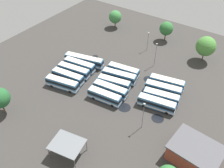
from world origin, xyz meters
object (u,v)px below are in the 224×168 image
Objects in this scene: bus_row1_slot2 at (114,83)px; lamp_post_by_building at (148,41)px; bus_row0_slot2 at (161,97)px; depot_building at (195,153)px; bus_row2_slot4 at (62,84)px; bus_row2_slot3 at (68,77)px; maintenance_shelter at (67,144)px; lamp_post_mid_lot at (143,115)px; lamp_post_near_entrance at (156,54)px; bus_row0_slot3 at (157,104)px; tree_northwest at (206,46)px; bus_row1_slot4 at (105,96)px; bus_row1_slot1 at (119,76)px; bus_row1_slot0 at (123,71)px; bus_row0_slot0 at (167,83)px; bus_row2_slot1 at (79,65)px; bus_row2_slot2 at (74,71)px; tree_north_edge at (166,29)px; tree_south_edge at (115,17)px; bus_row2_slot0 at (84,60)px; bus_row1_slot3 at (110,90)px; bus_row0_slot1 at (163,89)px.

lamp_post_by_building reaches higher than bus_row1_slot2.
bus_row0_slot2 is 20.70m from depot_building.
lamp_post_by_building is at bearing -108.49° from bus_row2_slot4.
maintenance_shelter is (-19.31, 21.17, 2.15)m from bus_row2_slot3.
lamp_post_near_entrance is at bearing -69.54° from lamp_post_mid_lot.
lamp_post_by_building is (17.34, -26.46, 2.48)m from bus_row0_slot3.
bus_row1_slot2 is 0.96× the size of bus_row2_slot3.
bus_row2_slot4 is at bearing 51.89° from tree_northwest.
bus_row0_slot3 is 30.60m from bus_row2_slot3.
bus_row1_slot4 is at bearing 33.60° from bus_row0_slot2.
bus_row2_slot3 is at bearing -6.47° from lamp_post_mid_lot.
bus_row1_slot1 is 1.35× the size of maintenance_shelter.
bus_row1_slot0 is 3.43m from bus_row1_slot1.
bus_row0_slot0 is 38.18m from maintenance_shelter.
lamp_post_mid_lot reaches higher than bus_row1_slot1.
bus_row0_slot0 is at bearing -127.86° from bus_row1_slot4.
depot_building reaches higher than bus_row2_slot1.
lamp_post_mid_lot is (-10.32, 27.65, 0.02)m from lamp_post_near_entrance.
bus_row2_slot2 is at bearing 45.19° from tree_northwest.
bus_row1_slot0 is 34.93m from maintenance_shelter.
lamp_post_by_building is at bearing -86.80° from bus_row1_slot1.
bus_row2_slot4 is (27.65, 19.46, 0.00)m from bus_row0_slot0.
lamp_post_mid_lot reaches higher than bus_row2_slot1.
tree_northwest reaches higher than maintenance_shelter.
lamp_post_near_entrance is 1.00× the size of lamp_post_mid_lot.
bus_row1_slot2 is at bearing -171.02° from bus_row2_slot2.
bus_row2_slot3 is 1.42× the size of tree_north_edge.
bus_row1_slot4 is 47.91m from tree_south_edge.
tree_north_edge reaches higher than bus_row2_slot0.
bus_row1_slot0 is at bearing 51.07° from tree_northwest.
bus_row0_slot0 and bus_row0_slot2 have the same top height.
bus_row0_slot0 is 22.54m from tree_northwest.
tree_northwest reaches higher than bus_row1_slot1.
depot_building reaches higher than bus_row2_slot0.
bus_row0_slot3 is 30.68m from bus_row2_slot2.
tree_northwest reaches higher than bus_row2_slot4.
bus_row1_slot3 is at bearing 176.91° from bus_row2_slot2.
bus_row1_slot0 is at bearing 128.57° from tree_south_edge.
tree_northwest is at bearing -141.91° from bus_row2_slot0.
depot_building is 1.37× the size of lamp_post_near_entrance.
bus_row2_slot1 is at bearing -18.66° from lamp_post_mid_lot.
bus_row1_slot1 and bus_row1_slot3 have the same top height.
bus_row0_slot2 and bus_row1_slot3 have the same top height.
bus_row0_slot3 is 30.59m from bus_row2_slot4.
bus_row0_slot1 is at bearing 127.30° from lamp_post_near_entrance.
bus_row1_slot0 and bus_row2_slot1 have the same top height.
tree_south_edge reaches higher than depot_building.
bus_row2_slot1 is at bearing 102.32° from tree_south_edge.
lamp_post_mid_lot is at bearing -121.52° from maintenance_shelter.
lamp_post_near_entrance is at bearing -61.43° from bus_row0_slot3.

